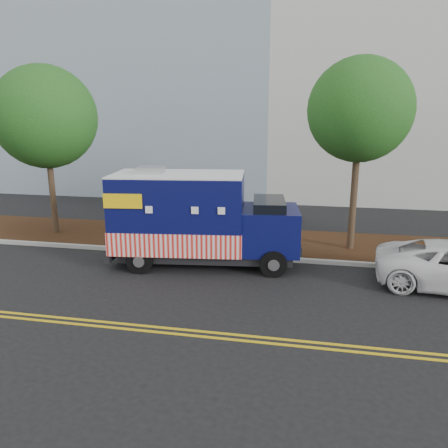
# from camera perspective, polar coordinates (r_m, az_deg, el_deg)

# --- Properties ---
(ground) EXTENTS (120.00, 120.00, 0.00)m
(ground) POSITION_cam_1_polar(r_m,az_deg,el_deg) (15.71, -6.40, -5.60)
(ground) COLOR black
(ground) RESTS_ON ground
(curb) EXTENTS (120.00, 0.18, 0.15)m
(curb) POSITION_cam_1_polar(r_m,az_deg,el_deg) (16.96, -4.98, -3.81)
(curb) COLOR #9E9E99
(curb) RESTS_ON ground
(mulch_strip) EXTENTS (120.00, 4.00, 0.15)m
(mulch_strip) POSITION_cam_1_polar(r_m,az_deg,el_deg) (18.89, -3.21, -1.90)
(mulch_strip) COLOR black
(mulch_strip) RESTS_ON ground
(centerline_near) EXTENTS (120.00, 0.10, 0.01)m
(centerline_near) POSITION_cam_1_polar(r_m,az_deg,el_deg) (11.89, -13.03, -12.58)
(centerline_near) COLOR gold
(centerline_near) RESTS_ON ground
(centerline_far) EXTENTS (120.00, 0.10, 0.01)m
(centerline_far) POSITION_cam_1_polar(r_m,az_deg,el_deg) (11.69, -13.54, -13.10)
(centerline_far) COLOR gold
(centerline_far) RESTS_ON ground
(tree_a) EXTENTS (4.30, 4.30, 7.33)m
(tree_a) POSITION_cam_1_polar(r_m,az_deg,el_deg) (20.37, -22.32, 12.77)
(tree_a) COLOR #38281C
(tree_a) RESTS_ON ground
(tree_c) EXTENTS (3.83, 3.83, 7.36)m
(tree_c) POSITION_cam_1_polar(r_m,az_deg,el_deg) (17.23, 17.34, 13.99)
(tree_c) COLOR #38281C
(tree_c) RESTS_ON ground
(sign_post) EXTENTS (0.06, 0.06, 2.40)m
(sign_post) POSITION_cam_1_polar(r_m,az_deg,el_deg) (17.89, -12.05, 0.62)
(sign_post) COLOR #473828
(sign_post) RESTS_ON ground
(food_truck) EXTENTS (6.92, 3.27, 3.52)m
(food_truck) POSITION_cam_1_polar(r_m,az_deg,el_deg) (15.56, -3.74, 0.38)
(food_truck) COLOR black
(food_truck) RESTS_ON ground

